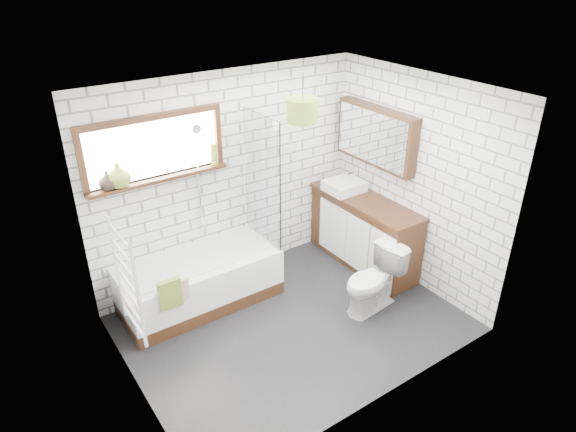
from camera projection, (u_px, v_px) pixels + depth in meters
floor at (293, 324)px, 5.58m from camera, size 3.40×2.60×0.01m
ceiling at (294, 94)px, 4.43m from camera, size 3.40×2.60×0.01m
wall_back at (229, 179)px, 5.96m from camera, size 3.40×0.01×2.50m
wall_front at (388, 286)px, 4.05m from camera, size 3.40×0.01×2.50m
wall_left at (121, 279)px, 4.14m from camera, size 0.01×2.60×2.50m
wall_right at (415, 182)px, 5.87m from camera, size 0.01×2.60×2.50m
window at (155, 149)px, 5.24m from camera, size 1.52×0.16×0.68m
towel_radiator at (128, 282)px, 4.19m from camera, size 0.06×0.52×1.00m
mirror_cabinet at (376, 136)px, 6.08m from camera, size 0.16×1.20×0.70m
shower_riser at (198, 180)px, 5.68m from camera, size 0.02×0.02×1.30m
bathtub at (200, 281)px, 5.79m from camera, size 1.77×0.78×0.57m
shower_screen at (262, 180)px, 5.75m from camera, size 0.02×0.72×1.50m
towel_green at (170, 294)px, 5.13m from camera, size 0.24×0.06×0.32m
towel_beige at (180, 290)px, 5.19m from camera, size 0.18×0.04×0.23m
vanity at (364, 232)px, 6.47m from camera, size 0.51×1.58×0.91m
basin at (344, 186)px, 6.45m from camera, size 0.45×0.39×0.13m
tap at (354, 178)px, 6.50m from camera, size 0.04×0.04×0.18m
toilet at (373, 281)px, 5.66m from camera, size 0.49×0.76×0.74m
vase_olive at (119, 177)px, 5.10m from camera, size 0.24×0.24×0.25m
vase_dark at (108, 182)px, 5.06m from camera, size 0.18×0.18×0.19m
bottle at (214, 156)px, 5.64m from camera, size 0.08×0.08×0.23m
pendant at (303, 110)px, 5.43m from camera, size 0.34×0.34×0.25m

